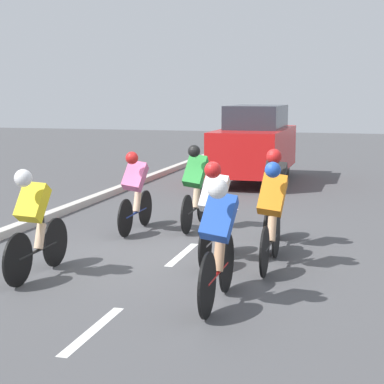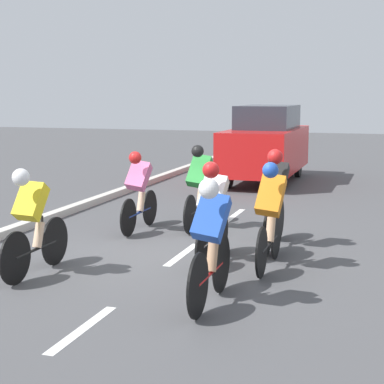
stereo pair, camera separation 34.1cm
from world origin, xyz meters
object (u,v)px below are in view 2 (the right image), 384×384
Objects in this scene: cyclist_blue at (211,239)px; cyclist_black at (275,195)px; cyclist_orange at (270,213)px; cyclist_white at (213,209)px; cyclist_yellow at (32,219)px; support_car at (266,144)px; cyclist_pink at (139,189)px; cyclist_green at (199,185)px.

cyclist_black is at bearing -93.27° from cyclist_blue.
cyclist_black is (0.17, -1.25, 0.04)m from cyclist_orange.
cyclist_blue is 1.84m from cyclist_white.
cyclist_orange is 1.02× the size of cyclist_black.
cyclist_black is (-0.17, -2.99, 0.05)m from cyclist_blue.
cyclist_white is at bearing 61.65° from cyclist_black.
cyclist_white reaches higher than cyclist_yellow.
cyclist_white is at bearing -74.85° from cyclist_blue.
support_car is (1.57, -7.25, 0.21)m from cyclist_black.
cyclist_orange reaches higher than cyclist_pink.
cyclist_yellow is (2.89, 1.27, -0.02)m from cyclist_orange.
cyclist_pink is 0.38× the size of support_car.
support_car reaches higher than cyclist_yellow.
cyclist_blue is at bearing 108.85° from cyclist_green.
support_car is at bearing -97.27° from cyclist_pink.
support_car is at bearing -89.51° from cyclist_green.
support_car reaches higher than cyclist_black.
cyclist_pink is 0.97× the size of cyclist_blue.
cyclist_blue is at bearing 105.15° from cyclist_white.
cyclist_pink is at bearing 82.73° from support_car.
cyclist_green is (1.52, -0.96, -0.04)m from cyclist_black.
cyclist_orange is at bearing 97.54° from cyclist_black.
cyclist_white is (0.48, -1.78, 0.01)m from cyclist_blue.
cyclist_yellow is 2.45m from cyclist_white.
cyclist_white is (-2.07, -1.31, 0.02)m from cyclist_yellow.
cyclist_black is at bearing -118.35° from cyclist_white.
cyclist_black is 7.42m from support_car.
cyclist_black reaches higher than cyclist_blue.
cyclist_green is at bearing -68.25° from cyclist_white.
cyclist_green reaches higher than cyclist_pink.
support_car reaches higher than cyclist_pink.
cyclist_yellow is at bearing 83.29° from support_car.
cyclist_white reaches higher than cyclist_pink.
support_car is at bearing -77.74° from cyclist_black.
cyclist_pink is 2.48m from cyclist_black.
cyclist_orange reaches higher than cyclist_blue.
cyclist_pink is (2.61, -1.68, -0.03)m from cyclist_orange.
cyclist_yellow is 0.97× the size of cyclist_green.
cyclist_orange is at bearing 147.23° from cyclist_pink.
cyclist_orange reaches higher than cyclist_white.
cyclist_black is at bearing 102.26° from support_car.
cyclist_green reaches higher than cyclist_white.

